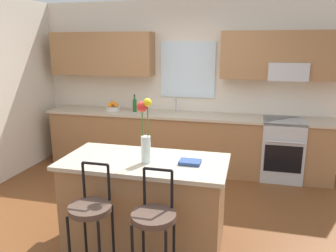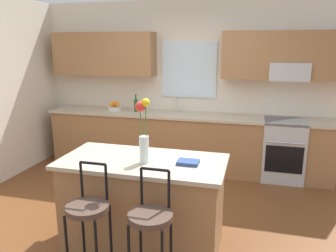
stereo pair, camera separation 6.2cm
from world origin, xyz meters
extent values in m
plane|color=brown|center=(0.00, 0.00, 0.00)|extent=(14.00, 14.00, 0.00)
cube|color=beige|center=(0.00, 2.06, 1.35)|extent=(5.60, 0.12, 2.70)
cube|color=#996B42|center=(-1.43, 1.83, 1.85)|extent=(1.75, 0.34, 0.70)
cube|color=#996B42|center=(1.43, 1.83, 1.85)|extent=(1.75, 0.34, 0.70)
cube|color=silver|center=(0.00, 1.99, 1.60)|extent=(0.90, 0.03, 0.90)
cube|color=#B7BABC|center=(1.53, 1.80, 1.62)|extent=(0.56, 0.36, 0.26)
cube|color=#996B42|center=(0.00, 1.70, 0.44)|extent=(4.50, 0.60, 0.88)
cube|color=#BCAD93|center=(0.00, 1.70, 0.90)|extent=(4.56, 0.64, 0.04)
cube|color=#B7BABC|center=(-0.16, 1.70, 0.85)|extent=(0.54, 0.38, 0.11)
cylinder|color=#B7BABC|center=(-0.16, 1.86, 1.03)|extent=(0.02, 0.02, 0.22)
cylinder|color=#B7BABC|center=(-0.16, 1.80, 1.14)|extent=(0.02, 0.12, 0.02)
cube|color=#B7BABC|center=(1.53, 1.68, 0.46)|extent=(0.60, 0.60, 0.92)
cube|color=black|center=(1.53, 1.38, 0.40)|extent=(0.52, 0.02, 0.40)
cylinder|color=#B7BABC|center=(1.53, 1.35, 0.66)|extent=(0.50, 0.02, 0.02)
cube|color=#996B42|center=(0.06, -0.51, 0.44)|extent=(1.53, 0.72, 0.88)
cube|color=#BCAD93|center=(0.06, -0.51, 0.90)|extent=(1.61, 0.80, 0.04)
cylinder|color=black|center=(-0.35, -1.27, 0.33)|extent=(0.02, 0.02, 0.66)
cylinder|color=black|center=(-0.35, -1.00, 0.33)|extent=(0.02, 0.02, 0.66)
cylinder|color=black|center=(-0.08, -1.00, 0.33)|extent=(0.02, 0.02, 0.66)
cylinder|color=#4C382D|center=(-0.22, -1.13, 0.69)|extent=(0.36, 0.36, 0.05)
cylinder|color=black|center=(-0.34, -1.00, 0.87)|extent=(0.02, 0.02, 0.32)
cylinder|color=black|center=(-0.10, -1.00, 0.87)|extent=(0.02, 0.02, 0.32)
cylinder|color=black|center=(-0.22, -1.00, 1.03)|extent=(0.23, 0.02, 0.02)
cylinder|color=black|center=(0.20, -1.00, 0.33)|extent=(0.02, 0.02, 0.66)
cylinder|color=black|center=(0.47, -1.00, 0.33)|extent=(0.02, 0.02, 0.66)
cylinder|color=#4C382D|center=(0.33, -1.13, 0.69)|extent=(0.36, 0.36, 0.05)
cylinder|color=black|center=(0.21, -1.00, 0.87)|extent=(0.02, 0.02, 0.32)
cylinder|color=black|center=(0.45, -1.00, 0.87)|extent=(0.02, 0.02, 0.32)
cylinder|color=black|center=(0.33, -1.00, 1.03)|extent=(0.23, 0.02, 0.02)
cylinder|color=silver|center=(0.10, -0.59, 1.05)|extent=(0.09, 0.09, 0.26)
cylinder|color=#3D722D|center=(0.12, -0.59, 1.25)|extent=(0.01, 0.01, 0.50)
sphere|color=yellow|center=(0.12, -0.59, 1.50)|extent=(0.08, 0.08, 0.08)
cylinder|color=#3D722D|center=(0.07, -0.59, 1.23)|extent=(0.01, 0.01, 0.46)
sphere|color=red|center=(0.07, -0.59, 1.46)|extent=(0.10, 0.10, 0.10)
cube|color=navy|center=(0.51, -0.52, 0.94)|extent=(0.20, 0.15, 0.03)
cylinder|color=silver|center=(-1.21, 1.70, 0.95)|extent=(0.24, 0.24, 0.06)
sphere|color=orange|center=(-1.16, 1.70, 1.01)|extent=(0.07, 0.07, 0.07)
sphere|color=orange|center=(-1.21, 1.75, 1.01)|extent=(0.08, 0.08, 0.08)
sphere|color=orange|center=(-1.27, 1.70, 1.01)|extent=(0.08, 0.08, 0.08)
sphere|color=orange|center=(-1.21, 1.70, 1.04)|extent=(0.08, 0.08, 0.08)
cylinder|color=#1E5923|center=(-0.83, 1.70, 1.02)|extent=(0.06, 0.06, 0.20)
cylinder|color=#1E5923|center=(-0.83, 1.70, 1.16)|extent=(0.03, 0.03, 0.07)
cylinder|color=black|center=(-0.83, 1.70, 1.20)|extent=(0.03, 0.03, 0.02)
camera|label=1|loc=(1.02, -3.40, 2.01)|focal=35.42mm
camera|label=2|loc=(1.08, -3.39, 2.01)|focal=35.42mm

